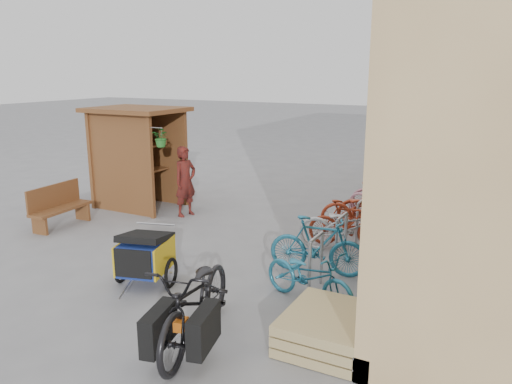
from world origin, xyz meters
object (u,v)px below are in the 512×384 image
at_px(cargo_bike, 196,302).
at_px(bike_6, 383,201).
at_px(kiosk, 135,143).
at_px(pallet_stack, 328,329).
at_px(bike_1, 318,246).
at_px(bike_7, 386,196).
at_px(bike_3, 348,224).
at_px(bike_2, 350,227).
at_px(bike_4, 369,211).
at_px(bike_5, 379,207).
at_px(shopping_carts, 432,179).
at_px(child_trailer, 145,254).
at_px(person_kiosk, 185,181).
at_px(bike_0, 309,276).
at_px(bench, 59,205).

distance_m(cargo_bike, bike_6, 6.28).
height_order(kiosk, pallet_stack, kiosk).
bearing_deg(kiosk, bike_1, -19.18).
distance_m(kiosk, bike_7, 6.00).
bearing_deg(bike_3, cargo_bike, 159.97).
relative_size(bike_2, bike_3, 1.24).
xyz_separation_m(bike_1, bike_2, (0.16, 1.17, 0.00)).
distance_m(bike_3, bike_4, 0.88).
bearing_deg(bike_5, shopping_carts, -30.67).
xyz_separation_m(cargo_bike, bike_3, (0.58, 4.17, -0.10)).
bearing_deg(child_trailer, bike_6, 49.48).
height_order(cargo_bike, person_kiosk, person_kiosk).
bearing_deg(bike_1, bike_3, -10.32).
xyz_separation_m(pallet_stack, bike_5, (-0.58, 4.69, 0.31)).
height_order(kiosk, bike_6, kiosk).
height_order(kiosk, bike_0, kiosk).
bearing_deg(bike_2, bench, 92.22).
bearing_deg(bike_4, person_kiosk, 82.21).
bearing_deg(bike_1, bike_7, -11.43).
relative_size(pallet_stack, bike_7, 0.75).
bearing_deg(bike_3, pallet_stack, -178.49).
bearing_deg(bike_7, bike_2, 175.73).
distance_m(child_trailer, bike_0, 2.56).
height_order(person_kiosk, bike_4, person_kiosk).
xyz_separation_m(cargo_bike, bike_2, (0.69, 3.88, -0.06)).
relative_size(bike_5, bike_6, 1.06).
xyz_separation_m(child_trailer, bike_0, (2.50, 0.55, -0.08)).
bearing_deg(bike_7, pallet_stack, -176.57).
bearing_deg(cargo_bike, bike_7, 70.43).
bearing_deg(shopping_carts, cargo_bike, -99.65).
height_order(bike_0, bike_3, bike_3).
height_order(bench, child_trailer, bench).
bearing_deg(pallet_stack, bike_1, 114.05).
bearing_deg(child_trailer, bike_7, 50.36).
distance_m(bike_1, bike_4, 2.34).
bearing_deg(person_kiosk, bike_3, -80.28).
xyz_separation_m(bike_1, bike_7, (0.21, 3.77, -0.00)).
bearing_deg(cargo_bike, child_trailer, 134.25).
distance_m(pallet_stack, bike_3, 3.57).
relative_size(child_trailer, bike_2, 0.82).
xyz_separation_m(bike_3, bike_6, (0.14, 2.06, -0.02)).
relative_size(kiosk, bench, 1.72).
bearing_deg(shopping_carts, pallet_stack, -90.00).
bearing_deg(bike_7, child_trailer, 152.36).
xyz_separation_m(shopping_carts, bike_1, (-0.89, -5.64, -0.10)).
bearing_deg(bike_5, bench, 95.44).
relative_size(kiosk, cargo_bike, 1.12).
distance_m(bench, person_kiosk, 2.74).
xyz_separation_m(child_trailer, bike_2, (2.39, 2.79, -0.00)).
xyz_separation_m(bike_3, bike_7, (0.16, 2.30, 0.03)).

